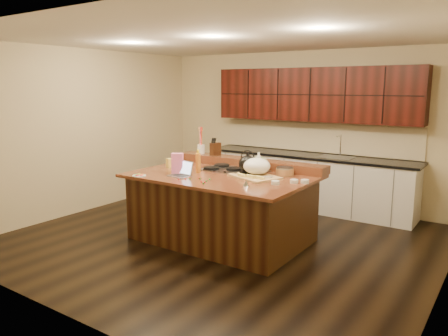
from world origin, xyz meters
The scene contains 32 objects.
room centered at (0.00, 0.00, 1.35)m, with size 5.52×5.02×2.72m.
island centered at (0.00, 0.00, 0.46)m, with size 2.40×1.60×0.92m.
back_ledge centered at (0.00, 0.70, 0.98)m, with size 2.40×0.30×0.12m, color black.
cooktop centered at (0.00, 0.30, 0.94)m, with size 0.92×0.52×0.05m.
back_counter centered at (0.30, 2.23, 0.98)m, with size 3.70×0.66×2.40m.
kettle centered at (0.30, 0.17, 1.07)m, with size 0.24×0.24×0.22m, color black.
green_bowl centered at (0.30, 0.43, 1.05)m, with size 0.31×0.31×0.17m, color #5A752F.
laptop centered at (-0.38, -0.39, 0.97)m, with size 0.32×0.27×0.20m.
oil_bottle centered at (-0.34, -0.09, 1.06)m, with size 0.07×0.07×0.27m, color orange.
vinegar_bottle centered at (0.41, 0.28, 1.04)m, with size 0.06×0.06×0.25m, color silver.
wooden_tray centered at (0.46, 0.13, 1.03)m, with size 0.73×0.64×0.25m.
ramekin_a centered at (1.04, 0.06, 0.94)m, with size 0.10×0.10×0.04m, color white.
ramekin_b centered at (0.88, -0.14, 0.94)m, with size 0.10×0.10×0.04m, color white.
ramekin_c centered at (1.15, 0.12, 0.94)m, with size 0.10×0.10×0.04m, color white.
strainer_bowl centered at (0.72, 0.43, 0.97)m, with size 0.24×0.24×0.09m, color #996B3F.
kitchen_timer centered at (0.63, -0.41, 0.96)m, with size 0.08×0.08×0.07m, color silver.
pink_bag centered at (-0.49, -0.34, 1.06)m, with size 0.15×0.08×0.29m, color pink.
candy_plate centered at (-0.84, -0.71, 0.93)m, with size 0.18×0.18×0.01m, color white.
package_box centered at (-0.92, -0.02, 0.99)m, with size 0.09×0.07×0.13m, color #EBCE53.
utensil_crock centered at (-0.88, 0.70, 1.11)m, with size 0.12×0.12×0.14m, color white.
knife_block centered at (-0.60, 0.70, 1.14)m, with size 0.10×0.16×0.19m, color black.
gumdrop_0 centered at (0.08, -0.56, 0.93)m, with size 0.02×0.02×0.02m, color red.
gumdrop_1 centered at (0.08, -0.38, 0.93)m, with size 0.02×0.02×0.02m, color #198C26.
gumdrop_2 centered at (-0.26, -0.60, 0.93)m, with size 0.02×0.02×0.02m, color red.
gumdrop_3 centered at (0.11, -0.49, 0.93)m, with size 0.02×0.02×0.02m, color #198C26.
gumdrop_4 centered at (-0.19, -0.45, 0.93)m, with size 0.02×0.02×0.02m, color red.
gumdrop_5 centered at (0.15, -0.62, 0.93)m, with size 0.02×0.02×0.02m, color #198C26.
gumdrop_6 centered at (0.13, -0.56, 0.93)m, with size 0.02×0.02×0.02m, color red.
gumdrop_7 centered at (-0.16, -0.50, 0.93)m, with size 0.02×0.02×0.02m, color #198C26.
gumdrop_8 centered at (-0.08, -0.40, 0.93)m, with size 0.02×0.02×0.02m, color red.
gumdrop_9 centered at (-0.04, -0.43, 0.93)m, with size 0.02×0.02×0.02m, color #198C26.
gumdrop_10 centered at (-0.19, -0.53, 0.93)m, with size 0.02×0.02×0.02m, color red.
Camera 1 is at (3.27, -4.75, 2.09)m, focal length 35.00 mm.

